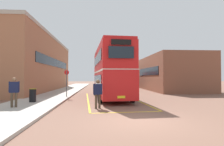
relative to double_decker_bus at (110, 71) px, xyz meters
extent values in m
plane|color=brown|center=(0.71, 5.07, -2.51)|extent=(135.60, 135.60, 0.00)
cube|color=#B2ADA3|center=(-5.79, 7.47, -2.44)|extent=(4.00, 57.60, 0.14)
cube|color=#9E6647|center=(-10.24, 10.12, 1.14)|extent=(5.71, 22.70, 7.30)
cube|color=#19232D|center=(-7.36, 10.12, 1.50)|extent=(0.06, 17.25, 1.10)
cube|color=#A89E8E|center=(-10.24, 10.12, 4.97)|extent=(5.83, 22.82, 0.36)
cube|color=brown|center=(9.65, 10.15, 0.03)|extent=(6.88, 13.71, 5.08)
cube|color=#19232D|center=(6.18, 10.15, 0.28)|extent=(0.06, 10.42, 1.10)
cylinder|color=black|center=(-1.52, 3.11, -2.01)|extent=(0.36, 1.02, 1.00)
cylinder|color=black|center=(1.02, 3.31, -2.01)|extent=(0.36, 1.02, 1.00)
cylinder|color=black|center=(-1.02, -3.31, -2.01)|extent=(0.36, 1.02, 1.00)
cylinder|color=black|center=(1.52, -3.11, -2.01)|extent=(0.36, 1.02, 1.00)
cube|color=red|center=(0.00, 0.00, -1.11)|extent=(3.26, 10.55, 2.10)
cube|color=red|center=(0.00, 0.00, 0.99)|extent=(3.24, 10.34, 2.10)
cube|color=red|center=(0.00, 0.00, 2.14)|extent=(3.13, 10.23, 0.20)
cube|color=silver|center=(0.00, 0.00, -0.06)|extent=(3.28, 10.45, 0.14)
cube|color=#19232D|center=(-1.25, -0.10, -0.81)|extent=(0.69, 8.50, 0.84)
cube|color=#19232D|center=(-1.25, -0.10, 1.09)|extent=(0.69, 8.50, 0.84)
cube|color=#19232D|center=(1.25, 0.10, -0.81)|extent=(0.69, 8.50, 0.84)
cube|color=#19232D|center=(1.25, 0.10, 1.09)|extent=(0.69, 8.50, 0.84)
cube|color=#19232D|center=(0.40, -5.20, 1.09)|extent=(1.72, 0.17, 0.80)
cube|color=black|center=(0.40, -5.20, 1.77)|extent=(1.35, 0.14, 0.36)
cube|color=#19232D|center=(-0.40, 5.20, -0.71)|extent=(1.97, 0.19, 1.00)
cube|color=yellow|center=(0.40, -5.20, -1.88)|extent=(0.52, 0.07, 0.16)
cylinder|color=black|center=(1.85, 19.22, -2.05)|extent=(0.28, 0.92, 0.92)
cylinder|color=black|center=(4.26, 19.18, -2.05)|extent=(0.28, 0.92, 0.92)
cylinder|color=black|center=(1.76, 14.00, -2.05)|extent=(0.28, 0.92, 0.92)
cylinder|color=black|center=(4.17, 13.95, -2.05)|extent=(0.28, 0.92, 0.92)
cube|color=#B71414|center=(3.01, 16.59, -0.91)|extent=(2.48, 8.75, 2.60)
cube|color=silver|center=(3.01, 16.59, 0.45)|extent=(2.34, 8.40, 0.12)
cube|color=#19232D|center=(1.82, 16.61, -0.56)|extent=(0.15, 6.97, 0.96)
cube|color=#19232D|center=(4.19, 16.57, -0.56)|extent=(0.15, 6.97, 0.96)
cube|color=#19232D|center=(3.08, 20.97, -0.61)|extent=(1.86, 0.07, 1.10)
cylinder|color=#473828|center=(-1.04, -5.82, -2.08)|extent=(0.14, 0.14, 0.87)
cylinder|color=#473828|center=(-1.25, -5.89, -2.08)|extent=(0.14, 0.14, 0.87)
cube|color=#141938|center=(-1.15, -5.85, -1.32)|extent=(0.55, 0.38, 0.65)
cylinder|color=#141938|center=(-0.91, -5.77, -1.28)|extent=(0.09, 0.09, 0.62)
cylinder|color=#141938|center=(-1.39, -5.94, -1.28)|extent=(0.09, 0.09, 0.62)
sphere|color=brown|center=(-1.14, -5.87, -0.84)|extent=(0.24, 0.24, 0.24)
cylinder|color=#473828|center=(-6.28, -5.89, -1.94)|extent=(0.14, 0.14, 0.87)
cylinder|color=#473828|center=(-6.06, -5.84, -1.94)|extent=(0.14, 0.14, 0.87)
cube|color=#141938|center=(-6.17, -5.86, -1.17)|extent=(0.55, 0.33, 0.65)
cylinder|color=#141938|center=(-6.42, -5.92, -1.14)|extent=(0.09, 0.09, 0.62)
cylinder|color=#141938|center=(-5.92, -5.81, -1.14)|extent=(0.09, 0.09, 0.62)
sphere|color=#8C6647|center=(-6.18, -5.84, -0.70)|extent=(0.24, 0.24, 0.24)
cylinder|color=black|center=(-5.88, -3.51, -1.91)|extent=(0.48, 0.48, 0.94)
cylinder|color=olive|center=(-5.88, -3.51, -1.42)|extent=(0.51, 0.51, 0.04)
cylinder|color=#4C4C51|center=(-4.09, 0.23, -1.16)|extent=(0.08, 0.08, 2.43)
cylinder|color=red|center=(-4.09, 0.23, -0.12)|extent=(0.44, 0.12, 0.44)
cube|color=gold|center=(-2.03, -1.20, -2.51)|extent=(1.07, 12.36, 0.01)
cube|color=gold|center=(2.03, -0.88, -2.51)|extent=(1.07, 12.36, 0.01)
cube|color=gold|center=(0.48, -7.21, -2.51)|extent=(4.18, 0.44, 0.01)
camera|label=1|loc=(-1.07, -17.55, -0.58)|focal=30.14mm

